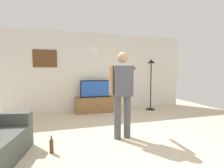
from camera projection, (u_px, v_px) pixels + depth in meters
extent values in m
plane|color=beige|center=(133.00, 142.00, 3.22)|extent=(8.40, 8.40, 0.00)
cube|color=silver|center=(100.00, 72.00, 5.94)|extent=(6.40, 0.10, 2.70)
cube|color=olive|center=(96.00, 105.00, 5.62)|extent=(1.37, 0.49, 0.50)
sphere|color=black|center=(98.00, 105.00, 5.37)|extent=(0.04, 0.04, 0.04)
cube|color=black|center=(96.00, 89.00, 5.63)|extent=(1.04, 0.06, 0.57)
cube|color=blue|center=(96.00, 89.00, 5.60)|extent=(0.98, 0.01, 0.51)
cylinder|color=white|center=(94.00, 51.00, 5.77)|extent=(0.25, 0.03, 0.25)
cube|color=brown|center=(45.00, 58.00, 5.34)|extent=(0.73, 0.04, 0.56)
cylinder|color=black|center=(150.00, 109.00, 5.99)|extent=(0.32, 0.32, 0.03)
cylinder|color=black|center=(151.00, 86.00, 5.93)|extent=(0.04, 0.04, 1.63)
cone|color=black|center=(151.00, 61.00, 5.86)|extent=(0.28, 0.28, 0.14)
cylinder|color=#4C4C51|center=(117.00, 118.00, 3.36)|extent=(0.14, 0.14, 0.87)
cylinder|color=#4C4C51|center=(127.00, 117.00, 3.42)|extent=(0.14, 0.14, 0.87)
cube|color=#4C4C56|center=(123.00, 81.00, 3.34)|extent=(0.38, 0.22, 0.61)
sphere|color=tan|center=(123.00, 58.00, 3.30)|extent=(0.21, 0.21, 0.21)
cylinder|color=tan|center=(111.00, 80.00, 3.27)|extent=(0.09, 0.09, 0.58)
cylinder|color=#4C4C56|center=(128.00, 69.00, 3.66)|extent=(0.09, 0.58, 0.09)
cube|color=white|center=(123.00, 69.00, 3.97)|extent=(0.04, 0.12, 0.04)
cube|color=#4C514C|center=(6.00, 119.00, 2.95)|extent=(0.87, 0.35, 0.22)
cylinder|color=#592D19|center=(52.00, 146.00, 2.78)|extent=(0.07, 0.07, 0.23)
cylinder|color=#4C2814|center=(51.00, 138.00, 2.77)|extent=(0.02, 0.02, 0.07)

